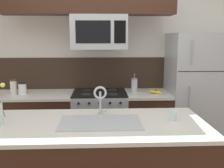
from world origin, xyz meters
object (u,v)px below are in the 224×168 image
object	(u,v)px
refrigerator	(198,94)
sink_faucet	(100,97)
stove_range	(100,123)
storage_jar_tall	(14,87)
banana_bunch	(156,92)
french_press	(134,85)
microwave	(99,32)
storage_jar_medium	(22,88)
spare_glass	(173,115)

from	to	relation	value
refrigerator	sink_faucet	world-z (taller)	refrigerator
stove_range	storage_jar_tall	bearing A→B (deg)	-179.71
sink_faucet	banana_bunch	bearing A→B (deg)	51.21
banana_bunch	french_press	xyz separation A→B (m)	(-0.29, 0.12, 0.08)
microwave	banana_bunch	size ratio (longest dim) A/B	3.92
refrigerator	french_press	size ratio (longest dim) A/B	6.56
refrigerator	french_press	distance (m)	0.94
microwave	storage_jar_medium	world-z (taller)	microwave
storage_jar_tall	storage_jar_medium	world-z (taller)	storage_jar_tall
stove_range	storage_jar_tall	distance (m)	1.32
stove_range	refrigerator	world-z (taller)	refrigerator
microwave	sink_faucet	bearing A→B (deg)	-89.27
refrigerator	sink_faucet	size ratio (longest dim) A/B	5.72
storage_jar_medium	spare_glass	world-z (taller)	storage_jar_medium
spare_glass	banana_bunch	bearing A→B (deg)	85.63
storage_jar_tall	sink_faucet	bearing A→B (deg)	-40.24
sink_faucet	spare_glass	xyz separation A→B (m)	(0.69, -0.18, -0.15)
refrigerator	sink_faucet	bearing A→B (deg)	-143.47
spare_glass	sink_faucet	bearing A→B (deg)	165.59
storage_jar_tall	spare_glass	size ratio (longest dim) A/B	2.10
banana_bunch	storage_jar_tall	bearing A→B (deg)	178.41
storage_jar_tall	spare_glass	bearing A→B (deg)	-32.29
storage_jar_tall	spare_glass	world-z (taller)	storage_jar_tall
banana_bunch	french_press	bearing A→B (deg)	157.26
spare_glass	storage_jar_medium	bearing A→B (deg)	146.34
stove_range	storage_jar_tall	xyz separation A→B (m)	(-1.20, -0.01, 0.55)
storage_jar_tall	banana_bunch	world-z (taller)	storage_jar_tall
microwave	spare_glass	world-z (taller)	microwave
storage_jar_tall	storage_jar_medium	xyz separation A→B (m)	(0.13, -0.02, -0.02)
banana_bunch	spare_glass	world-z (taller)	spare_glass
banana_bunch	microwave	bearing A→B (deg)	177.07
microwave	french_press	xyz separation A→B (m)	(0.50, 0.08, -0.75)
microwave	refrigerator	xyz separation A→B (m)	(1.43, 0.04, -0.88)
banana_bunch	spare_glass	distance (m)	1.15
banana_bunch	sink_faucet	bearing A→B (deg)	-128.79
stove_range	storage_jar_tall	size ratio (longest dim) A/B	4.49
refrigerator	storage_jar_tall	bearing A→B (deg)	-179.43
sink_faucet	spare_glass	size ratio (longest dim) A/B	3.10
french_press	sink_faucet	bearing A→B (deg)	-114.17
stove_range	storage_jar_tall	world-z (taller)	storage_jar_tall
stove_range	spare_glass	distance (m)	1.49
sink_faucet	spare_glass	world-z (taller)	sink_faucet
storage_jar_medium	sink_faucet	xyz separation A→B (m)	(1.09, -1.01, 0.11)
refrigerator	spare_glass	xyz separation A→B (m)	(-0.73, -1.23, 0.08)
sink_faucet	stove_range	bearing A→B (deg)	90.71
storage_jar_medium	sink_faucet	world-z (taller)	sink_faucet
french_press	sink_faucet	xyz separation A→B (m)	(-0.49, -1.09, 0.10)
microwave	storage_jar_medium	xyz separation A→B (m)	(-1.07, -0.00, -0.77)
stove_range	banana_bunch	distance (m)	0.92
microwave	refrigerator	world-z (taller)	microwave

